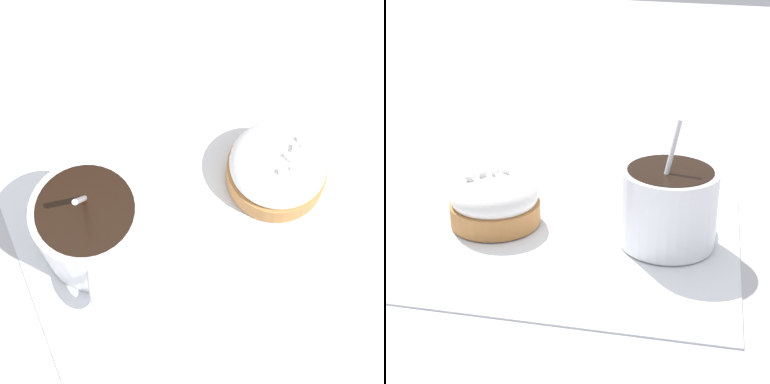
{
  "view_description": "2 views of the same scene",
  "coord_description": "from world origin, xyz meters",
  "views": [
    {
      "loc": [
        -0.06,
        -0.21,
        0.48
      ],
      "look_at": [
        0.0,
        -0.01,
        0.04
      ],
      "focal_mm": 60.0,
      "sensor_mm": 36.0,
      "label": 1
    },
    {
      "loc": [
        -0.16,
        0.47,
        0.26
      ],
      "look_at": [
        0.0,
        -0.02,
        0.04
      ],
      "focal_mm": 60.0,
      "sensor_mm": 36.0,
      "label": 2
    }
  ],
  "objects": [
    {
      "name": "paper_napkin",
      "position": [
        0.0,
        0.0,
        0.0
      ],
      "size": [
        0.31,
        0.29,
        0.0
      ],
      "color": "white",
      "rests_on": "ground_plane"
    },
    {
      "name": "ground_plane",
      "position": [
        0.0,
        0.0,
        0.0
      ],
      "size": [
        3.0,
        3.0,
        0.0
      ],
      "primitive_type": "plane",
      "color": "#B2B2B7"
    },
    {
      "name": "frosted_pastry",
      "position": [
        0.08,
        0.0,
        0.02
      ],
      "size": [
        0.08,
        0.08,
        0.05
      ],
      "color": "#B2753D",
      "rests_on": "paper_napkin"
    },
    {
      "name": "coffee_cup",
      "position": [
        -0.08,
        -0.01,
        0.04
      ],
      "size": [
        0.08,
        0.11,
        0.11
      ],
      "color": "white",
      "rests_on": "paper_napkin"
    }
  ]
}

